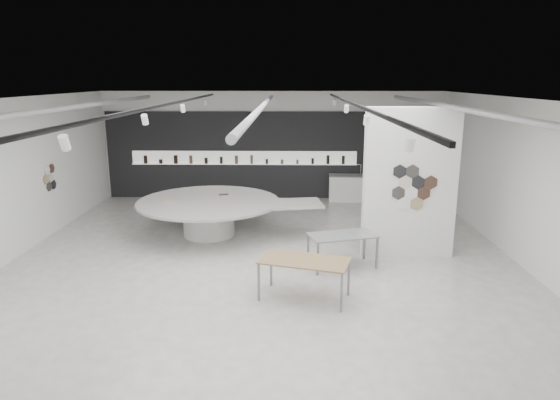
{
  "coord_description": "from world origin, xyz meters",
  "views": [
    {
      "loc": [
        0.62,
        -10.73,
        4.26
      ],
      "look_at": [
        0.39,
        1.2,
        1.32
      ],
      "focal_mm": 32.0,
      "sensor_mm": 36.0,
      "label": 1
    }
  ],
  "objects_px": {
    "kitchen_counter": "(352,188)",
    "sample_table_stone": "(343,237)",
    "sample_table_wood": "(304,263)",
    "display_island": "(212,213)",
    "partition_column": "(410,183)"
  },
  "relations": [
    {
      "from": "kitchen_counter",
      "to": "sample_table_stone",
      "type": "bearing_deg",
      "value": -95.65
    },
    {
      "from": "sample_table_wood",
      "to": "sample_table_stone",
      "type": "relative_size",
      "value": 1.13
    },
    {
      "from": "display_island",
      "to": "kitchen_counter",
      "type": "height_order",
      "value": "kitchen_counter"
    },
    {
      "from": "partition_column",
      "to": "sample_table_wood",
      "type": "bearing_deg",
      "value": -135.07
    },
    {
      "from": "sample_table_stone",
      "to": "partition_column",
      "type": "bearing_deg",
      "value": 27.51
    },
    {
      "from": "sample_table_wood",
      "to": "kitchen_counter",
      "type": "relative_size",
      "value": 1.13
    },
    {
      "from": "sample_table_wood",
      "to": "kitchen_counter",
      "type": "distance_m",
      "value": 8.31
    },
    {
      "from": "display_island",
      "to": "sample_table_wood",
      "type": "distance_m",
      "value": 4.71
    },
    {
      "from": "display_island",
      "to": "sample_table_stone",
      "type": "distance_m",
      "value": 4.08
    },
    {
      "from": "display_island",
      "to": "kitchen_counter",
      "type": "xyz_separation_m",
      "value": [
        4.34,
        4.05,
        -0.18
      ]
    },
    {
      "from": "sample_table_stone",
      "to": "kitchen_counter",
      "type": "bearing_deg",
      "value": 81.15
    },
    {
      "from": "display_island",
      "to": "sample_table_stone",
      "type": "xyz_separation_m",
      "value": [
        3.35,
        -2.33,
        0.06
      ]
    },
    {
      "from": "sample_table_wood",
      "to": "kitchen_counter",
      "type": "xyz_separation_m",
      "value": [
        1.91,
        8.08,
        -0.28
      ]
    },
    {
      "from": "display_island",
      "to": "kitchen_counter",
      "type": "distance_m",
      "value": 5.94
    },
    {
      "from": "partition_column",
      "to": "kitchen_counter",
      "type": "distance_m",
      "value": 5.7
    }
  ]
}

